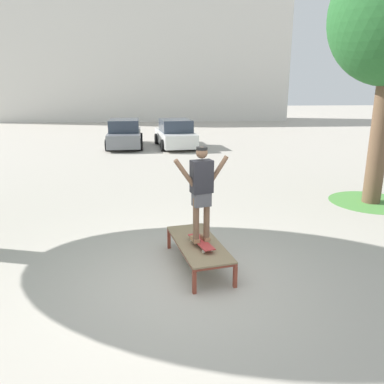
{
  "coord_description": "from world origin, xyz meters",
  "views": [
    {
      "loc": [
        -0.34,
        -5.81,
        3.21
      ],
      "look_at": [
        0.28,
        2.04,
        1.0
      ],
      "focal_mm": 35.27,
      "sensor_mm": 36.0,
      "label": 1
    }
  ],
  "objects_px": {
    "skateboard": "(201,242)",
    "skate_box": "(198,245)",
    "car_grey": "(125,134)",
    "car_white": "(175,134)",
    "skater": "(202,188)"
  },
  "relations": [
    {
      "from": "skateboard",
      "to": "skater",
      "type": "distance_m",
      "value": 0.99
    },
    {
      "from": "skate_box",
      "to": "skateboard",
      "type": "relative_size",
      "value": 2.45
    },
    {
      "from": "skateboard",
      "to": "skate_box",
      "type": "bearing_deg",
      "value": 101.59
    },
    {
      "from": "skater",
      "to": "car_grey",
      "type": "relative_size",
      "value": 0.4
    },
    {
      "from": "skate_box",
      "to": "skater",
      "type": "distance_m",
      "value": 1.13
    },
    {
      "from": "skateboard",
      "to": "car_grey",
      "type": "xyz_separation_m",
      "value": [
        -2.7,
        14.7,
        0.15
      ]
    },
    {
      "from": "skate_box",
      "to": "skater",
      "type": "height_order",
      "value": "skater"
    },
    {
      "from": "skateboard",
      "to": "car_grey",
      "type": "distance_m",
      "value": 14.94
    },
    {
      "from": "skate_box",
      "to": "car_white",
      "type": "relative_size",
      "value": 0.46
    },
    {
      "from": "skate_box",
      "to": "car_grey",
      "type": "height_order",
      "value": "car_grey"
    },
    {
      "from": "skate_box",
      "to": "car_grey",
      "type": "relative_size",
      "value": 0.47
    },
    {
      "from": "skateboard",
      "to": "car_grey",
      "type": "height_order",
      "value": "car_grey"
    },
    {
      "from": "car_grey",
      "to": "car_white",
      "type": "height_order",
      "value": "same"
    },
    {
      "from": "skater",
      "to": "car_white",
      "type": "distance_m",
      "value": 14.48
    },
    {
      "from": "car_grey",
      "to": "skateboard",
      "type": "bearing_deg",
      "value": -79.6
    }
  ]
}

